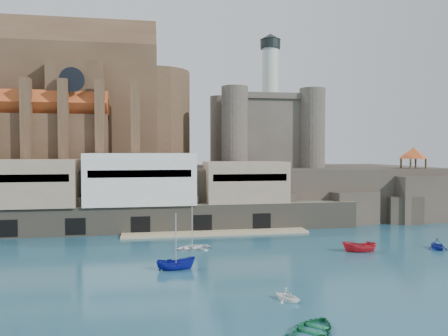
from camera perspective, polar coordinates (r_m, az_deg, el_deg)
name	(u,v)px	position (r m, az deg, el deg)	size (l,w,h in m)	color
ground	(223,262)	(53.58, -0.17, -12.22)	(300.00, 300.00, 0.00)	navy
promontory	(190,192)	(91.31, -4.44, -3.09)	(100.00, 36.00, 10.00)	#2B2620
quay	(140,195)	(74.60, -10.94, -3.43)	(70.00, 12.00, 13.05)	#676253
church	(71,108)	(94.68, -19.33, 7.41)	(47.00, 25.93, 30.51)	#463120
castle_keep	(264,128)	(95.63, 5.22, 5.18)	(21.20, 21.20, 29.30)	#453F36
rock_outcrop	(413,199)	(92.66, 23.46, -3.75)	(14.50, 10.50, 8.70)	#2B2620
pavilion	(413,154)	(92.33, 23.49, 1.64)	(6.40, 6.40, 5.40)	#463120
boat_1	(287,300)	(41.17, 8.26, -16.73)	(2.41, 1.47, 2.79)	white
boat_2	(176,270)	(50.77, -6.29, -13.05)	(1.66, 1.70, 4.40)	#111990
boat_3	(314,333)	(34.91, 11.66, -20.32)	(3.79, 1.10, 5.30)	#176941
boat_5	(359,252)	(61.56, 17.25, -10.41)	(1.69, 1.74, 4.50)	red
boat_6	(192,249)	(60.47, -4.18, -10.55)	(3.63, 1.05, 5.09)	white
boat_7	(437,249)	(67.02, 26.10, -9.51)	(3.01, 1.84, 3.48)	#1C2C9B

